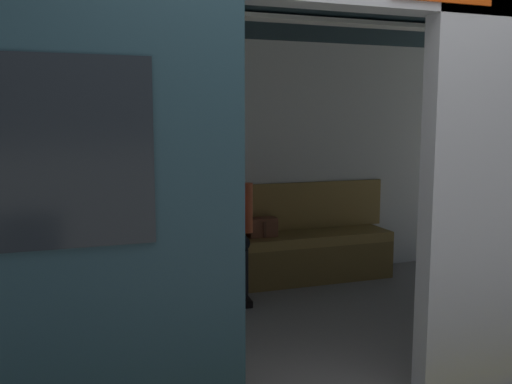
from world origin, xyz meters
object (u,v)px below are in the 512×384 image
Objects in this scene: bench_seat at (218,253)px; book at (178,241)px; handbag at (262,227)px; grab_pole_door at (221,193)px; train_car at (247,114)px; person_seated at (223,217)px.

bench_seat is 0.37m from book.
bench_seat is 12.80× the size of handbag.
train_car is at bearing -119.73° from grab_pole_door.
person_seated reaches higher than handbag.
train_car is 24.62× the size of handbag.
handbag is 0.12× the size of grab_pole_door.
person_seated is at bearing 15.30° from handbag.
person_seated is at bearing -95.80° from train_car.
grab_pole_door is (0.46, 1.59, 0.43)m from person_seated.
grab_pole_door reaches higher than person_seated.
book is at bearing -10.45° from bench_seat.
bench_seat is 0.47m from handbag.
grab_pole_door reaches higher than bench_seat.
book is 0.10× the size of grab_pole_door.
train_car is 0.86m from grab_pole_door.
handbag is at bearing 175.38° from book.
train_car is at bearing 84.20° from person_seated.
person_seated reaches higher than bench_seat.
book is (0.77, -0.01, -0.07)m from handbag.
person_seated reaches higher than book.
grab_pole_door is (0.37, 0.64, -0.44)m from train_car.
book is at bearing -0.58° from handbag.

